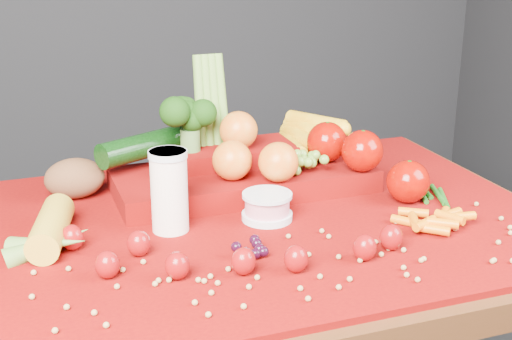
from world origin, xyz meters
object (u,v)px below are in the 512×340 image
object	(u,v)px
table	(260,270)
milk_glass	(169,188)
yogurt_bowl	(267,205)
produce_mound	(256,160)

from	to	relation	value
table	milk_glass	xyz separation A→B (m)	(-0.17, 0.00, 0.19)
milk_glass	yogurt_bowl	distance (m)	0.19
table	yogurt_bowl	bearing A→B (deg)	-39.36
produce_mound	milk_glass	bearing A→B (deg)	-145.60
yogurt_bowl	table	bearing A→B (deg)	140.64
milk_glass	produce_mound	size ratio (longest dim) A/B	0.24
table	yogurt_bowl	size ratio (longest dim) A/B	11.73
yogurt_bowl	produce_mound	bearing A→B (deg)	77.15
table	milk_glass	distance (m)	0.25
produce_mound	table	bearing A→B (deg)	-107.53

